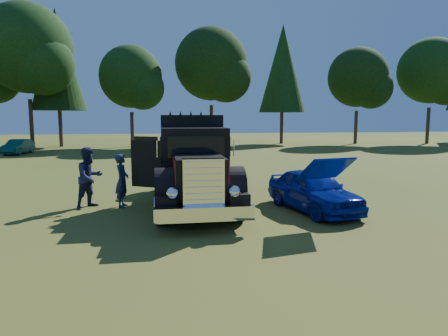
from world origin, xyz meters
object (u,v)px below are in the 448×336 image
at_px(spectator_far, 90,177).
at_px(hotrod_coupe, 313,190).
at_px(diamond_t_truck, 193,168).
at_px(distant_teal_car, 18,147).
at_px(spectator_near, 122,181).

bearing_deg(spectator_far, hotrod_coupe, -59.52).
height_order(diamond_t_truck, hotrod_coupe, diamond_t_truck).
bearing_deg(distant_teal_car, spectator_near, -57.87).
height_order(spectator_near, spectator_far, spectator_far).
distance_m(hotrod_coupe, distant_teal_car, 27.20).
bearing_deg(hotrod_coupe, spectator_near, 165.71).
xyz_separation_m(diamond_t_truck, spectator_near, (-2.31, 0.31, -0.41)).
relative_size(diamond_t_truck, distant_teal_car, 2.01).
distance_m(hotrod_coupe, spectator_far, 7.20).
bearing_deg(spectator_far, diamond_t_truck, -53.67).
bearing_deg(hotrod_coupe, spectator_far, 166.85).
distance_m(spectator_far, distant_teal_car, 22.29).
xyz_separation_m(diamond_t_truck, hotrod_coupe, (3.66, -1.21, -0.62)).
height_order(diamond_t_truck, spectator_far, diamond_t_truck).
bearing_deg(diamond_t_truck, distant_teal_car, 120.37).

